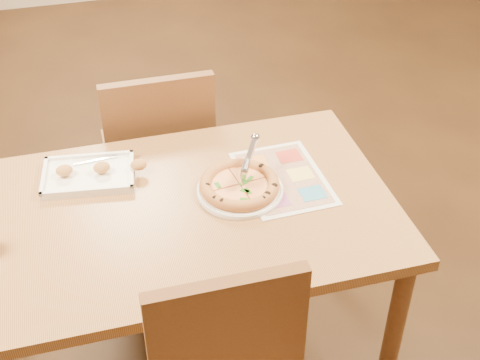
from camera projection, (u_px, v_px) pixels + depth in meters
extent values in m
plane|color=black|center=(197.00, 352.00, 2.54)|extent=(7.00, 7.00, 0.00)
cube|color=#A37441|center=(188.00, 212.00, 2.11)|extent=(1.30, 0.85, 0.04)
cylinder|color=brown|center=(17.00, 251.00, 2.49)|extent=(0.06, 0.06, 0.68)
cylinder|color=brown|center=(393.00, 335.00, 2.17)|extent=(0.06, 0.06, 0.68)
cylinder|color=brown|center=(315.00, 199.00, 2.73)|extent=(0.06, 0.06, 0.68)
cube|color=brown|center=(228.00, 342.00, 1.74)|extent=(0.42, 0.04, 0.45)
cube|color=brown|center=(157.00, 153.00, 2.80)|extent=(0.42, 0.42, 0.04)
cube|color=brown|center=(161.00, 132.00, 2.51)|extent=(0.42, 0.04, 0.45)
cylinder|color=white|center=(240.00, 190.00, 2.15)|extent=(0.34, 0.34, 0.01)
cylinder|color=#BD7C40|center=(240.00, 187.00, 2.15)|extent=(0.25, 0.25, 0.01)
cylinder|color=#FDE489|center=(240.00, 185.00, 2.14)|extent=(0.21, 0.21, 0.01)
torus|color=#BD7C40|center=(240.00, 184.00, 2.14)|extent=(0.26, 0.26, 0.04)
cylinder|color=silver|center=(245.00, 171.00, 2.12)|extent=(0.05, 0.08, 0.09)
cube|color=silver|center=(250.00, 154.00, 2.16)|extent=(0.08, 0.12, 0.06)
cube|color=white|center=(89.00, 176.00, 2.21)|extent=(0.32, 0.24, 0.02)
cube|color=silver|center=(88.00, 173.00, 2.20)|extent=(0.15, 0.02, 0.00)
ellipsoid|color=#C07A45|center=(64.00, 170.00, 2.19)|extent=(0.06, 0.04, 0.04)
ellipsoid|color=#C07A45|center=(102.00, 168.00, 2.20)|extent=(0.06, 0.04, 0.04)
ellipsoid|color=#C07A45|center=(139.00, 165.00, 2.21)|extent=(0.06, 0.04, 0.04)
cube|color=silver|center=(283.00, 178.00, 2.21)|extent=(0.28, 0.38, 0.00)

